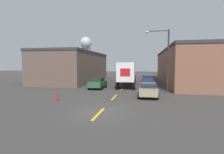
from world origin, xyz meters
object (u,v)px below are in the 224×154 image
parked_car_right_near (148,89)px  water_tower (86,43)px  semi_truck (128,71)px  parked_car_left_far (98,83)px  parked_car_right_far (147,79)px  fire_hydrant (56,96)px  street_lamp (165,56)px

parked_car_right_near → water_tower: size_ratio=0.27×
semi_truck → water_tower: water_tower is taller
parked_car_right_near → parked_car_left_far: bearing=142.7°
parked_car_right_far → water_tower: water_tower is taller
parked_car_right_near → fire_hydrant: 9.55m
parked_car_right_far → parked_car_left_far: bearing=-129.2°
parked_car_right_far → water_tower: bearing=123.4°
semi_truck → parked_car_left_far: bearing=-123.0°
semi_truck → parked_car_right_near: bearing=-77.0°
parked_car_left_far → street_lamp: street_lamp is taller
parked_car_left_far → fire_hydrant: parked_car_left_far is taller
parked_car_right_near → water_tower: 59.77m
parked_car_left_far → parked_car_right_far: (7.17, 8.80, 0.00)m
parked_car_left_far → water_tower: bearing=111.1°
semi_truck → water_tower: (-22.05, 40.81, 10.33)m
parked_car_left_far → fire_hydrant: 9.38m
street_lamp → semi_truck: bearing=123.6°
parked_car_right_near → fire_hydrant: (-8.77, -3.77, -0.39)m
semi_truck → fire_hydrant: 16.75m
street_lamp → fire_hydrant: size_ratio=9.14×
parked_car_right_near → water_tower: bearing=115.7°
semi_truck → parked_car_right_far: bearing=31.6°
semi_truck → parked_car_right_near: size_ratio=3.73×
parked_car_right_far → street_lamp: 11.38m
parked_car_right_far → water_tower: 47.64m
parked_car_left_far → fire_hydrant: (-1.60, -9.23, -0.39)m
semi_truck → fire_hydrant: semi_truck is taller
water_tower → fire_hydrant: size_ratio=17.84×
parked_car_left_far → parked_car_right_near: size_ratio=1.00×
parked_car_left_far → street_lamp: size_ratio=0.53×
parked_car_right_far → street_lamp: bearing=-78.7°
fire_hydrant → parked_car_left_far: bearing=80.2°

